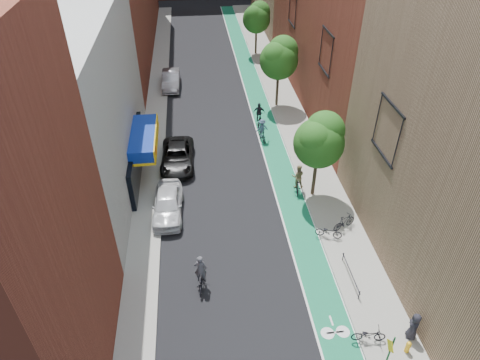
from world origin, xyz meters
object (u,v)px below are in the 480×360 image
object	(u,v)px
cyclist_lead	(201,276)
fire_hydrant	(408,347)
parked_car_black	(177,156)
parked_car_silver	(171,80)
cyclist_lane_near	(298,180)
pedestrian	(414,326)
parked_car_white	(168,204)
cyclist_lane_far	(262,131)
cyclist_lane_mid	(259,117)

from	to	relation	value
cyclist_lead	fire_hydrant	world-z (taller)	cyclist_lead
parked_car_black	cyclist_lead	distance (m)	12.28
parked_car_black	parked_car_silver	xyz separation A→B (m)	(-0.69, 14.53, 0.08)
cyclist_lane_near	pedestrian	xyz separation A→B (m)	(2.98, -12.34, 0.04)
pedestrian	parked_car_black	bearing A→B (deg)	-122.81
parked_car_white	parked_car_black	world-z (taller)	parked_car_white
parked_car_white	cyclist_lane_far	distance (m)	11.59
cyclist_lane_near	fire_hydrant	world-z (taller)	cyclist_lane_near
parked_car_silver	pedestrian	bearing A→B (deg)	-67.60
parked_car_black	cyclist_lane_mid	world-z (taller)	cyclist_lane_mid
parked_car_silver	cyclist_lane_far	size ratio (longest dim) A/B	2.54
parked_car_black	cyclist_lane_mid	size ratio (longest dim) A/B	2.50
parked_car_white	cyclist_lane_mid	bearing A→B (deg)	56.80
parked_car_silver	cyclist_lane_far	world-z (taller)	cyclist_lane_far
parked_car_white	parked_car_silver	distance (m)	20.32
parked_car_white	parked_car_silver	bearing A→B (deg)	92.05
cyclist_lane_near	cyclist_lane_mid	xyz separation A→B (m)	(-1.27, 9.83, -0.14)
parked_car_white	cyclist_lane_mid	size ratio (longest dim) A/B	2.25
cyclist_lane_mid	fire_hydrant	world-z (taller)	cyclist_lane_mid
cyclist_lane_mid	cyclist_lane_far	bearing A→B (deg)	100.99
parked_car_white	fire_hydrant	xyz separation A→B (m)	(11.61, -11.71, -0.29)
fire_hydrant	parked_car_silver	bearing A→B (deg)	110.02
parked_car_black	cyclist_lane_mid	xyz separation A→B (m)	(7.26, 5.45, 0.05)
parked_car_white	parked_car_silver	xyz separation A→B (m)	(-0.06, 20.32, -0.00)
cyclist_lane_far	cyclist_lane_near	bearing A→B (deg)	88.11
parked_car_black	cyclist_lane_far	xyz separation A→B (m)	(7.11, 2.85, 0.13)
parked_car_black	pedestrian	size ratio (longest dim) A/B	3.23
parked_car_black	parked_car_silver	distance (m)	14.55
parked_car_white	cyclist_lead	distance (m)	6.71
cyclist_lane_near	pedestrian	distance (m)	12.70
fire_hydrant	parked_car_black	bearing A→B (deg)	122.11
parked_car_white	fire_hydrant	world-z (taller)	parked_car_white
cyclist_lane_near	parked_car_silver	bearing A→B (deg)	-54.11
cyclist_lane_near	cyclist_lane_mid	bearing A→B (deg)	-72.75
parked_car_black	pedestrian	xyz separation A→B (m)	(11.51, -16.72, 0.23)
parked_car_black	cyclist_lane_near	bearing A→B (deg)	-25.32
cyclist_lead	parked_car_white	bearing A→B (deg)	-66.67
parked_car_white	fire_hydrant	size ratio (longest dim) A/B	6.70
cyclist_lane_mid	pedestrian	distance (m)	22.58
parked_car_black	cyclist_lane_mid	distance (m)	9.08
cyclist_lane_near	cyclist_lane_far	bearing A→B (deg)	-69.00
parked_car_black	fire_hydrant	size ratio (longest dim) A/B	7.44
cyclist_lead	cyclist_lane_far	bearing A→B (deg)	-104.57
cyclist_lead	pedestrian	world-z (taller)	cyclist_lead
cyclist_lane_near	fire_hydrant	distance (m)	13.34
cyclist_lane_near	pedestrian	bearing A→B (deg)	113.51
cyclist_lane_near	pedestrian	size ratio (longest dim) A/B	1.32
cyclist_lane_far	pedestrian	distance (m)	20.06
parked_car_black	cyclist_lane_near	size ratio (longest dim) A/B	2.45
pedestrian	fire_hydrant	size ratio (longest dim) A/B	2.30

